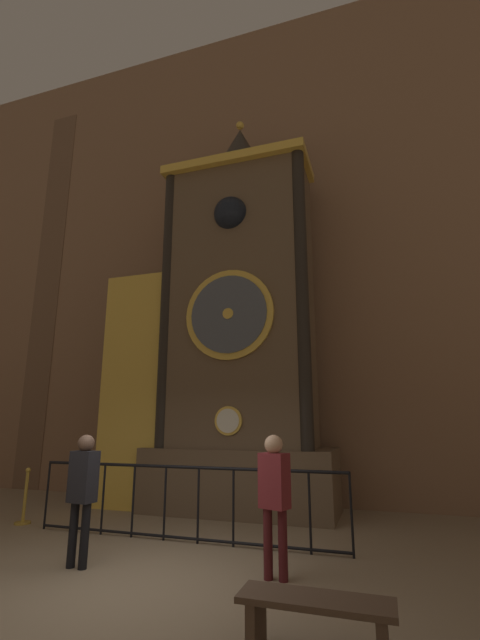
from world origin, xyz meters
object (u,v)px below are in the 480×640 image
at_px(visitor_near, 83,485).
at_px(visitor_bench, 316,615).
at_px(visitor_far, 274,490).
at_px(clock_tower, 221,336).
at_px(stanchion_post, 24,506).

bearing_deg(visitor_near, visitor_bench, -12.15).
bearing_deg(visitor_far, visitor_near, -151.83).
height_order(visitor_far, visitor_bench, visitor_far).
distance_m(clock_tower, stanchion_post, 4.99).
bearing_deg(stanchion_post, visitor_near, -33.81).
xyz_separation_m(visitor_far, visitor_bench, (0.71, -1.56, -0.68)).
xyz_separation_m(visitor_far, stanchion_post, (-5.02, 1.32, -0.69)).
bearing_deg(visitor_far, stanchion_post, -175.13).
distance_m(clock_tower, visitor_far, 4.82).
bearing_deg(clock_tower, stanchion_post, -144.62).
relative_size(visitor_near, visitor_bench, 1.32).
relative_size(clock_tower, visitor_bench, 7.40).
xyz_separation_m(visitor_near, visitor_bench, (3.20, -1.19, -0.67)).
bearing_deg(visitor_bench, clock_tower, 118.70).
distance_m(visitor_far, stanchion_post, 5.24).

